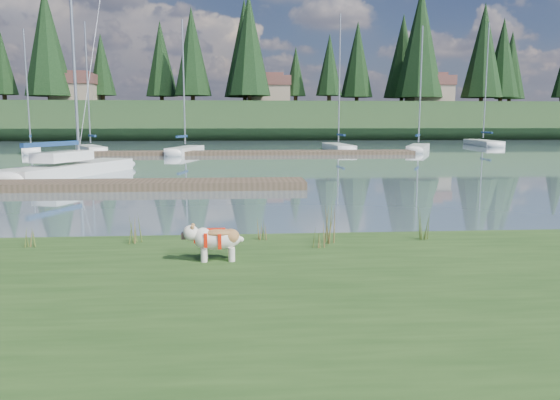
{
  "coord_description": "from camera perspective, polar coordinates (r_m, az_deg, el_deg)",
  "views": [
    {
      "loc": [
        1.46,
        -12.15,
        2.57
      ],
      "look_at": [
        2.33,
        -0.5,
        0.88
      ],
      "focal_mm": 35.0,
      "sensor_mm": 36.0,
      "label": 1
    }
  ],
  "objects": [
    {
      "name": "conifer_5",
      "position": [
        83.66,
        5.19,
        13.88
      ],
      "size": [
        3.96,
        3.96,
        10.35
      ],
      "color": "#382619",
      "rests_on": "ridge"
    },
    {
      "name": "house_2",
      "position": [
        86.15,
        15.35,
        11.12
      ],
      "size": [
        6.3,
        5.3,
        4.65
      ],
      "color": "gray",
      "rests_on": "ridge"
    },
    {
      "name": "bulldog",
      "position": [
        8.84,
        -6.71,
        -3.97
      ],
      "size": [
        0.96,
        0.43,
        0.58
      ],
      "rotation": [
        0.0,
        0.0,
        3.16
      ],
      "color": "silver",
      "rests_on": "bank"
    },
    {
      "name": "dock_far",
      "position": [
        42.22,
        -3.57,
        4.94
      ],
      "size": [
        26.0,
        2.2,
        0.3
      ],
      "primitive_type": "cube",
      "color": "#4C3D2C",
      "rests_on": "ground"
    },
    {
      "name": "sailboat_bg_1",
      "position": [
        48.13,
        -19.3,
        5.12
      ],
      "size": [
        4.24,
        6.9,
        10.54
      ],
      "rotation": [
        0.0,
        0.0,
        2.01
      ],
      "color": "white",
      "rests_on": "ground"
    },
    {
      "name": "ground",
      "position": [
        42.25,
        -6.29,
        4.71
      ],
      "size": [
        200.0,
        200.0,
        0.0
      ],
      "primitive_type": "plane",
      "color": "slate",
      "rests_on": "ground"
    },
    {
      "name": "sailboat_bg_4",
      "position": [
        48.95,
        14.32,
        5.37
      ],
      "size": [
        4.1,
        7.04,
        10.54
      ],
      "rotation": [
        0.0,
        0.0,
        1.16
      ],
      "color": "white",
      "rests_on": "ground"
    },
    {
      "name": "weed_5",
      "position": [
        10.65,
        14.83,
        -2.58
      ],
      "size": [
        0.17,
        0.14,
        0.66
      ],
      "color": "#475B23",
      "rests_on": "bank"
    },
    {
      "name": "conifer_6",
      "position": [
        85.2,
        14.45,
        15.7
      ],
      "size": [
        7.04,
        7.04,
        17.0
      ],
      "color": "#382619",
      "rests_on": "ridge"
    },
    {
      "name": "weed_0",
      "position": [
        10.36,
        -14.82,
        -3.07
      ],
      "size": [
        0.17,
        0.14,
        0.57
      ],
      "color": "#475B23",
      "rests_on": "bank"
    },
    {
      "name": "conifer_4",
      "position": [
        78.87,
        -3.26,
        15.9
      ],
      "size": [
        6.16,
        6.16,
        15.1
      ],
      "color": "#382619",
      "rests_on": "ridge"
    },
    {
      "name": "conifer_2",
      "position": [
        85.11,
        -23.2,
        15.01
      ],
      "size": [
        6.6,
        6.6,
        16.05
      ],
      "color": "#382619",
      "rests_on": "ridge"
    },
    {
      "name": "conifer_3",
      "position": [
        85.42,
        -12.36,
        14.22
      ],
      "size": [
        4.84,
        4.84,
        12.25
      ],
      "color": "#382619",
      "rests_on": "ridge"
    },
    {
      "name": "sailboat_bg_2",
      "position": [
        44.33,
        -9.63,
        5.24
      ],
      "size": [
        2.75,
        6.95,
        10.38
      ],
      "rotation": [
        0.0,
        0.0,
        1.36
      ],
      "color": "white",
      "rests_on": "ground"
    },
    {
      "name": "weed_1",
      "position": [
        10.3,
        -1.86,
        -3.22
      ],
      "size": [
        0.17,
        0.14,
        0.42
      ],
      "color": "#475B23",
      "rests_on": "bank"
    },
    {
      "name": "ridge",
      "position": [
        85.16,
        -5.33,
        8.17
      ],
      "size": [
        200.0,
        20.0,
        5.0
      ],
      "primitive_type": "cube",
      "color": "#1E351A",
      "rests_on": "ground"
    },
    {
      "name": "dock_near",
      "position": [
        21.97,
        -18.66,
        1.48
      ],
      "size": [
        16.0,
        2.0,
        0.3
      ],
      "primitive_type": "cube",
      "color": "#4C3D2C",
      "rests_on": "ground"
    },
    {
      "name": "weed_4",
      "position": [
        9.7,
        4.01,
        -3.82
      ],
      "size": [
        0.17,
        0.14,
        0.47
      ],
      "color": "#475B23",
      "rests_on": "bank"
    },
    {
      "name": "bank",
      "position": [
        6.76,
        -16.91,
        -12.92
      ],
      "size": [
        60.0,
        9.0,
        0.35
      ],
      "primitive_type": "cube",
      "color": "#2B491B",
      "rests_on": "ground"
    },
    {
      "name": "house_0",
      "position": [
        85.56,
        -20.59,
        10.91
      ],
      "size": [
        6.3,
        5.3,
        4.65
      ],
      "color": "gray",
      "rests_on": "ridge"
    },
    {
      "name": "sailboat_main",
      "position": [
        28.29,
        -20.29,
        3.37
      ],
      "size": [
        4.86,
        9.38,
        13.34
      ],
      "rotation": [
        0.0,
        0.0,
        1.23
      ],
      "color": "white",
      "rests_on": "ground"
    },
    {
      "name": "house_1",
      "position": [
        83.41,
        -1.19,
        11.51
      ],
      "size": [
        6.3,
        5.3,
        4.65
      ],
      "color": "gray",
      "rests_on": "ridge"
    },
    {
      "name": "weed_2",
      "position": [
        9.99,
        5.47,
        -2.77
      ],
      "size": [
        0.17,
        0.14,
        0.76
      ],
      "color": "#475B23",
      "rests_on": "bank"
    },
    {
      "name": "sailboat_bg_3",
      "position": [
        49.03,
        5.95,
        5.58
      ],
      "size": [
        1.83,
        8.03,
        11.72
      ],
      "rotation": [
        0.0,
        0.0,
        1.6
      ],
      "color": "white",
      "rests_on": "ground"
    },
    {
      "name": "mud_lip",
      "position": [
        10.94,
        -11.9,
        -5.17
      ],
      "size": [
        60.0,
        0.5,
        0.14
      ],
      "primitive_type": "cube",
      "color": "#33281C",
      "rests_on": "ground"
    },
    {
      "name": "sailboat_bg_0",
      "position": [
        49.57,
        -24.57,
        4.91
      ],
      "size": [
        3.58,
        6.79,
        9.93
      ],
      "rotation": [
        0.0,
        0.0,
        1.92
      ],
      "color": "white",
      "rests_on": "ground"
    },
    {
      "name": "weed_3",
      "position": [
        10.73,
        -24.44,
        -3.46
      ],
      "size": [
        0.17,
        0.14,
        0.44
      ],
      "color": "#475B23",
      "rests_on": "bank"
    },
    {
      "name": "sailboat_bg_5",
      "position": [
        62.73,
        20.21,
        5.69
      ],
      "size": [
        2.73,
        9.13,
        12.73
      ],
      "rotation": [
        0.0,
        0.0,
        1.46
      ],
      "color": "white",
      "rests_on": "ground"
    },
    {
      "name": "conifer_7",
      "position": [
        93.0,
        22.23,
        13.59
      ],
      "size": [
        5.28,
        5.28,
        13.2
      ],
      "color": "#382619",
      "rests_on": "ridge"
    }
  ]
}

